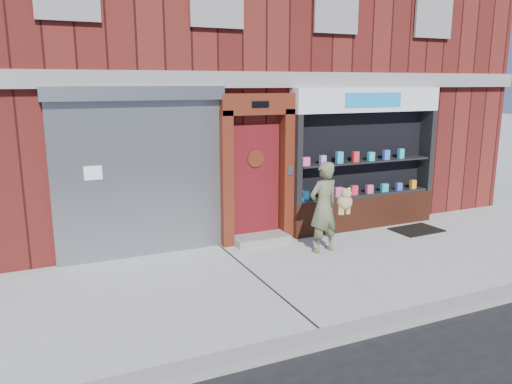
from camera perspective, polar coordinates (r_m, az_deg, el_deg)
ground at (r=8.86m, az=9.68°, el=-8.23°), size 80.00×80.00×0.00m
curb at (r=7.31m, az=19.38°, el=-12.88°), size 60.00×0.30×0.12m
building at (r=13.70m, az=-4.39°, el=16.13°), size 12.00×8.16×8.00m
shutter_bay at (r=9.03m, az=-13.17°, el=3.30°), size 3.10×0.30×3.04m
red_door_bay at (r=9.70m, az=0.13°, el=2.66°), size 1.52×0.58×2.90m
pharmacy_bay at (r=10.93m, az=12.23°, el=3.04°), size 3.50×0.41×3.00m
woman at (r=9.27m, az=7.90°, el=-1.68°), size 0.82×0.57×1.70m
doormat at (r=11.25m, az=17.87°, el=-4.14°), size 1.04×0.75×0.03m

